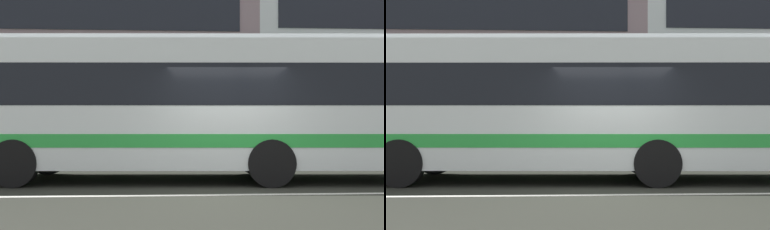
% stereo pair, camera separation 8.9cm
% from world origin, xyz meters
% --- Properties ---
extents(ground_plane, '(160.00, 160.00, 0.00)m').
position_xyz_m(ground_plane, '(0.00, 0.00, 0.00)').
color(ground_plane, '#2B2C25').
extents(lane_centre_line, '(60.00, 0.16, 0.01)m').
position_xyz_m(lane_centre_line, '(0.00, 0.00, 0.00)').
color(lane_centre_line, silver).
rests_on(lane_centre_line, ground_plane).
extents(hedge_row_far, '(17.63, 1.10, 0.83)m').
position_xyz_m(hedge_row_far, '(-3.67, 5.52, 0.42)').
color(hedge_row_far, '#175223').
rests_on(hedge_row_far, ground_plane).
extents(apartment_block_left, '(20.80, 11.53, 10.49)m').
position_xyz_m(apartment_block_left, '(-7.82, 15.65, 5.25)').
color(apartment_block_left, gray).
rests_on(apartment_block_left, ground_plane).
extents(transit_bus, '(11.45, 3.15, 3.24)m').
position_xyz_m(transit_bus, '(0.30, 2.13, 1.78)').
color(transit_bus, silver).
rests_on(transit_bus, ground_plane).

